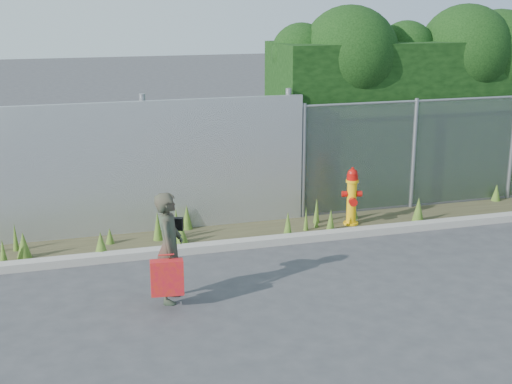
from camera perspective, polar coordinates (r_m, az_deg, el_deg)
name	(u,v)px	position (r m, az deg, el deg)	size (l,w,h in m)	color
ground	(307,287)	(9.76, 4.10, -7.63)	(80.00, 80.00, 0.00)	#39383B
curb	(267,241)	(11.32, 0.87, -3.96)	(16.00, 0.22, 0.12)	gray
weed_strip	(268,225)	(11.90, 0.97, -2.65)	(16.00, 1.32, 0.54)	#3E3A23
corrugated_fence	(48,174)	(11.70, -16.30, 1.38)	(8.50, 0.21, 2.30)	#A7ABAE
chainlink_fence	(464,150)	(13.91, 16.29, 3.22)	(6.50, 0.07, 2.05)	gray
hedge	(453,88)	(14.74, 15.51, 8.05)	(7.33, 1.91, 3.78)	black
fire_hydrant	(352,197)	(12.26, 7.68, -0.44)	(0.34, 0.31, 1.03)	yellow
woman	(169,247)	(9.15, -6.95, -4.42)	(0.53, 0.35, 1.45)	#0E5A3B
red_tote_bag	(167,277)	(8.99, -7.13, -6.80)	(0.41, 0.15, 0.54)	#BE0A2F
black_shoulder_bag	(175,224)	(9.31, -6.52, -2.54)	(0.22, 0.09, 0.16)	black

